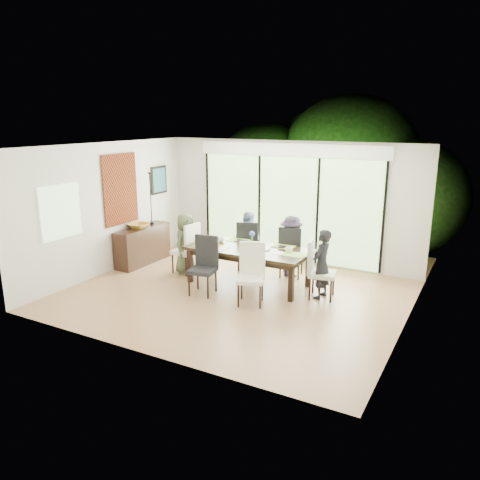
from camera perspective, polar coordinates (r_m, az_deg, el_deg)
The scene contains 62 objects.
floor at distance 8.68m, azimuth -0.80°, elevation -6.80°, with size 6.00×5.00×0.01m, color brown.
ceiling at distance 8.09m, azimuth -0.87°, elevation 11.36°, with size 6.00×5.00×0.01m, color white.
wall_back at distance 10.49m, azimuth 5.94°, elevation 4.62°, with size 6.00×0.02×2.70m, color beige.
wall_front at distance 6.29m, azimuth -12.15°, elevation -2.55°, with size 6.00×0.02×2.70m, color beige.
wall_left at distance 10.08m, azimuth -15.94°, elevation 3.70°, with size 0.02×5.00×2.70m, color white.
wall_right at distance 7.33m, azimuth 20.13°, elevation -0.67°, with size 0.02×5.00×2.70m, color silver.
glass_doors at distance 10.49m, azimuth 5.83°, elevation 3.78°, with size 4.20×0.02×2.30m, color #598C3F.
blinds_header at distance 10.31m, azimuth 6.00°, elevation 10.88°, with size 4.40×0.06×0.28m, color white.
mullion_a at distance 11.44m, azimuth -3.95°, elevation 4.74°, with size 0.05×0.04×2.30m, color black.
mullion_b at distance 10.76m, azimuth 2.37°, elevation 4.13°, with size 0.05×0.04×2.30m, color black.
mullion_c at distance 10.23m, azimuth 9.43°, elevation 3.38°, with size 0.05×0.04×2.30m, color black.
mullion_d at distance 9.87m, azimuth 17.11°, elevation 2.51°, with size 0.05×0.04×2.30m, color black.
side_window at distance 9.22m, azimuth -21.02°, elevation 3.24°, with size 0.02×0.90×1.00m, color #8CAD7F.
deck at distance 11.62m, azimuth 7.47°, elevation -1.53°, with size 6.00×1.80×0.10m, color brown.
rail_top at distance 12.20m, azimuth 8.93°, elevation 2.11°, with size 6.00×0.08×0.06m, color brown.
foliage_left at distance 13.63m, azimuth 3.36°, elevation 7.40°, with size 3.20×3.20×3.20m, color #14380F.
foliage_mid at distance 13.39m, azimuth 13.14°, elevation 8.45°, with size 4.00×4.00×4.00m, color #14380F.
foliage_right at distance 12.31m, azimuth 20.06°, elevation 4.88°, with size 2.80×2.80×2.80m, color #14380F.
foliage_far at distance 14.37m, azimuth 10.00°, elevation 8.30°, with size 3.60×3.60×3.60m, color #14380F.
table_top at distance 9.03m, azimuth 1.04°, elevation -1.15°, with size 2.36×1.08×0.06m, color black.
table_apron at distance 9.05m, azimuth 1.03°, elevation -1.69°, with size 2.17×0.89×0.10m, color black.
table_leg_fl at distance 9.32m, azimuth -6.11°, elevation -3.09°, with size 0.09×0.09×0.68m, color black.
table_leg_fr at distance 8.34m, azimuth 6.26°, elevation -5.28°, with size 0.09×0.09×0.68m, color black.
table_leg_bl at distance 10.01m, azimuth -3.32°, elevation -1.78°, with size 0.09×0.09×0.68m, color black.
table_leg_br at distance 9.10m, azimuth 8.34°, elevation -3.62°, with size 0.09×0.09×0.68m, color black.
chair_left_end at distance 9.83m, azimuth -6.74°, elevation -0.93°, with size 0.45×0.45×1.08m, color silver, non-canonical shape.
chair_right_end at distance 8.52m, azimuth 10.02°, elevation -3.55°, with size 0.45×0.45×1.08m, color beige, non-canonical shape.
chair_far_left at distance 10.00m, azimuth 1.01°, elevation -0.56°, with size 0.45×0.45×1.08m, color black, non-canonical shape.
chair_far_right at distance 9.60m, azimuth 6.30°, elevation -1.32°, with size 0.45×0.45×1.08m, color black, non-canonical shape.
chair_near_left at distance 8.60m, azimuth -4.62°, elevation -3.18°, with size 0.45×0.45×1.08m, color black, non-canonical shape.
chair_near_right at distance 8.12m, azimuth 1.31°, elevation -4.24°, with size 0.45×0.45×1.08m, color white, non-canonical shape.
person_left_end at distance 9.80m, azimuth -6.66°, elevation -0.42°, with size 0.59×0.37×1.27m, color #454F35.
person_right_end at distance 8.50m, azimuth 9.92°, elevation -2.93°, with size 0.59×0.37×1.27m, color black.
person_far_left at distance 9.96m, azimuth 0.96°, elevation -0.07°, with size 0.59×0.37×1.27m, color #798BB0.
person_far_right at distance 9.55m, azimuth 6.27°, elevation -0.81°, with size 0.59×0.37×1.27m, color #251E2D.
placemat_left at distance 9.48m, azimuth -4.06°, elevation -0.21°, with size 0.43×0.32×0.01m, color #8AA039.
placemat_right at distance 8.64m, azimuth 6.63°, elevation -1.77°, with size 0.43×0.32×0.01m, color #76A63B.
placemat_far_l at distance 9.57m, azimuth -0.24°, elevation -0.03°, with size 0.43×0.32×0.01m, color #78AC3D.
placemat_far_r at distance 9.14m, azimuth 5.26°, elevation -0.80°, with size 0.43×0.32×0.01m, color #96AC3D.
placemat_paper at distance 9.03m, azimuth -2.94°, elevation -0.95°, with size 0.43×0.32×0.01m, color white.
tablet_far_l at distance 9.47m, azimuth 0.14°, elevation -0.12°, with size 0.26×0.18×0.01m, color black.
tablet_far_r at distance 9.11m, azimuth 4.85°, elevation -0.79°, with size 0.24×0.17×0.01m, color black.
papers at distance 8.69m, azimuth 4.98°, elevation -1.64°, with size 0.30×0.22×0.00m, color white.
platter_base at distance 9.03m, azimuth -2.94°, elevation -0.86°, with size 0.26×0.26×0.02m, color white.
platter_snacks at distance 9.02m, azimuth -2.94°, elevation -0.76°, with size 0.20×0.20×0.01m, color orange.
vase at distance 9.03m, azimuth 1.47°, elevation -0.58°, with size 0.08×0.08×0.12m, color silver.
hyacinth_stems at distance 9.00m, azimuth 1.47°, elevation 0.15°, with size 0.04×0.04×0.16m, color #337226.
hyacinth_blooms at distance 8.97m, azimuth 1.48°, elevation 0.76°, with size 0.11×0.11×0.11m, color #455AAD.
laptop at distance 9.35m, azimuth -3.87°, elevation -0.36°, with size 0.33×0.21×0.03m, color silver.
cup_a at distance 9.47m, azimuth -2.30°, elevation 0.07°, with size 0.12×0.12×0.09m, color white.
cup_b at distance 8.86m, azimuth 1.60°, elevation -0.97°, with size 0.10×0.10×0.09m, color white.
cup_c at distance 8.77m, azimuth 5.98°, elevation -1.20°, with size 0.12×0.12×0.09m, color white.
book at distance 8.95m, azimuth 2.60°, elevation -1.05°, with size 0.16×0.22×0.02m, color white.
sideboard at distance 10.67m, azimuth -11.76°, elevation -0.61°, with size 0.41×1.47×0.82m, color black.
bowl at distance 10.48m, azimuth -12.24°, elevation 1.71°, with size 0.44×0.44×0.11m, color olive.
candlestick_base at distance 10.83m, azimuth -10.69°, elevation 2.01°, with size 0.09×0.09×0.04m, color black.
candlestick_shaft at distance 10.72m, azimuth -10.83°, elevation 5.02°, with size 0.02×0.02×1.15m, color black.
candlestick_pan at distance 10.64m, azimuth -10.98°, elevation 8.04°, with size 0.09×0.09×0.03m, color black.
candle at distance 10.63m, azimuth -11.00°, elevation 8.33°, with size 0.03×0.03×0.09m, color silver.
tapestry at distance 10.28m, azimuth -14.36°, elevation 6.00°, with size 0.02×1.00×1.50m, color maroon.
art_frame at distance 11.24m, azimuth -9.87°, elevation 7.22°, with size 0.03×0.55×0.65m, color black.
art_canvas at distance 11.23m, azimuth -9.79°, elevation 7.22°, with size 0.01×0.45×0.55m, color #1B4D57.
Camera 1 is at (3.97, -7.03, 3.19)m, focal length 35.00 mm.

